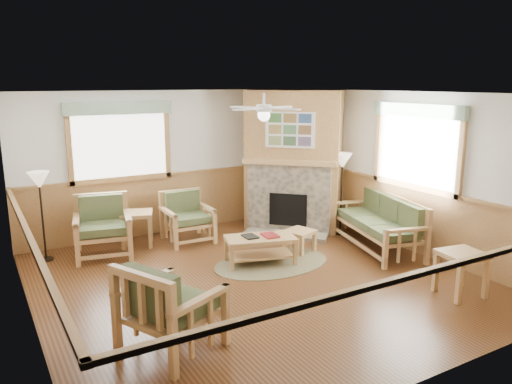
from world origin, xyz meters
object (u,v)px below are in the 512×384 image
footstool (300,241)px  armchair_back_right (188,217)px  coffee_table (260,250)px  armchair_back_left (103,227)px  armchair_left (172,306)px  end_table_chairs (137,229)px  end_table_sofa (461,274)px  sofa (377,223)px  floor_lamp_left (42,216)px  floor_lamp_right (341,194)px

footstool → armchair_back_right: bearing=134.0°
armchair_back_right → coffee_table: bearing=-69.4°
armchair_back_left → armchair_left: size_ratio=0.99×
coffee_table → end_table_chairs: size_ratio=1.80×
end_table_sofa → end_table_chairs: bearing=126.4°
sofa → coffee_table: (-2.14, 0.38, -0.24)m
armchair_back_right → coffee_table: size_ratio=0.82×
sofa → armchair_back_right: (-2.71, 1.99, -0.00)m
armchair_back_left → armchair_back_right: (1.51, 0.01, -0.05)m
armchair_back_left → floor_lamp_left: (-0.88, 0.28, 0.24)m
armchair_back_left → armchair_back_right: 1.51m
armchair_back_right → coffee_table: armchair_back_right is taller
armchair_back_left → armchair_left: 3.39m
coffee_table → floor_lamp_right: (2.14, 0.61, 0.56)m
armchair_back_right → armchair_left: bearing=-113.9°
armchair_back_left → floor_lamp_left: bearing=174.5°
end_table_sofa → armchair_back_left: bearing=133.4°
sofa → armchair_back_left: 4.67m
end_table_chairs → floor_lamp_left: floor_lamp_left is taller
armchair_left → end_table_chairs: armchair_left is taller
armchair_back_right → armchair_back_left: bearing=-178.4°
coffee_table → sofa: bearing=6.6°
end_table_chairs → sofa: bearing=-32.2°
sofa → end_table_sofa: (-0.41, -2.05, -0.15)m
end_table_chairs → footstool: 2.88m
sofa → footstool: size_ratio=4.50×
armchair_left → coffee_table: (2.16, 1.78, -0.29)m
armchair_back_left → floor_lamp_right: (4.22, -1.00, 0.29)m
sofa → armchair_back_right: 3.36m
sofa → floor_lamp_right: (0.00, 0.98, 0.33)m
armchair_back_left → end_table_chairs: (0.65, 0.26, -0.19)m
armchair_back_right → floor_lamp_right: bearing=-19.3°
coffee_table → floor_lamp_left: bearing=164.1°
armchair_back_left → coffee_table: 2.65m
armchair_back_left → armchair_left: (-0.08, -3.39, 0.01)m
floor_lamp_left → end_table_sofa: bearing=-42.6°
sofa → armchair_back_left: size_ratio=1.99×
end_table_chairs → coffee_table: bearing=-52.6°
armchair_back_right → end_table_chairs: bearing=164.9°
armchair_back_right → footstool: armchair_back_right is taller
end_table_sofa → footstool: 2.70m
floor_lamp_left → floor_lamp_right: size_ratio=0.94×
end_table_sofa → armchair_left: bearing=170.6°
armchair_back_right → armchair_left: size_ratio=0.89×
armchair_back_left → armchair_back_right: bearing=12.4°
sofa → armchair_back_right: sofa is taller
armchair_back_right → end_table_sofa: bearing=-59.1°
coffee_table → footstool: (0.86, 0.14, -0.03)m
floor_lamp_right → floor_lamp_left: bearing=165.9°
floor_lamp_left → floor_lamp_right: bearing=-14.1°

